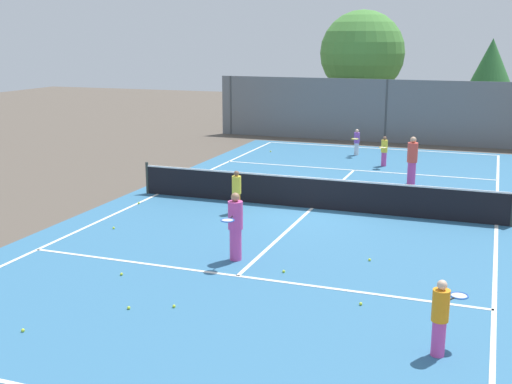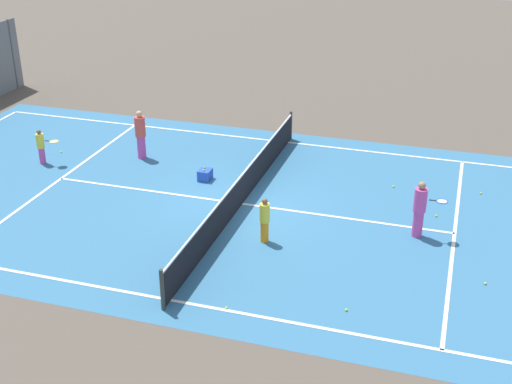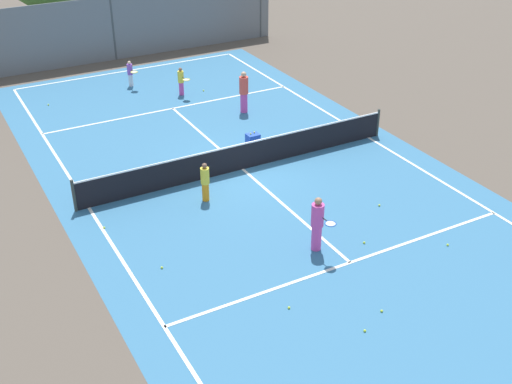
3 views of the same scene
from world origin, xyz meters
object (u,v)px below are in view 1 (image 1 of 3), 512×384
(player_0, at_px, (384,151))
(tennis_ball_1, at_px, (23,330))
(player_5, at_px, (357,142))
(tennis_ball_3, at_px, (129,308))
(player_2, at_px, (237,192))
(player_3, at_px, (235,226))
(tennis_ball_0, at_px, (370,260))
(tennis_ball_7, at_px, (361,304))
(tennis_ball_8, at_px, (121,274))
(ball_crate, at_px, (366,194))
(tennis_ball_10, at_px, (139,203))
(player_4, at_px, (412,160))
(tennis_ball_6, at_px, (408,167))
(tennis_ball_9, at_px, (284,271))
(player_1, at_px, (441,316))
(tennis_ball_2, at_px, (271,151))
(tennis_ball_4, at_px, (114,228))
(tennis_ball_5, at_px, (174,306))

(player_0, distance_m, tennis_ball_1, 18.50)
(player_5, distance_m, tennis_ball_3, 18.75)
(player_0, bearing_deg, player_2, -108.48)
(player_3, bearing_deg, tennis_ball_0, 18.66)
(tennis_ball_7, bearing_deg, tennis_ball_1, -149.10)
(tennis_ball_8, bearing_deg, ball_crate, 66.78)
(tennis_ball_3, relative_size, tennis_ball_10, 1.00)
(player_4, xyz_separation_m, tennis_ball_6, (-0.48, 3.03, -0.87))
(player_3, height_order, tennis_ball_8, player_3)
(player_2, xyz_separation_m, tennis_ball_8, (-0.46, -5.93, -0.65))
(player_4, height_order, tennis_ball_6, player_4)
(tennis_ball_3, xyz_separation_m, tennis_ball_9, (2.27, 3.04, 0.00))
(player_2, relative_size, player_3, 0.79)
(tennis_ball_6, relative_size, tennis_ball_10, 1.00)
(player_0, relative_size, player_3, 0.75)
(tennis_ball_9, bearing_deg, player_0, 89.73)
(tennis_ball_8, distance_m, tennis_ball_9, 3.71)
(player_1, relative_size, tennis_ball_1, 20.73)
(tennis_ball_9, bearing_deg, tennis_ball_7, -31.48)
(tennis_ball_3, xyz_separation_m, tennis_ball_7, (4.31, 1.80, 0.00))
(tennis_ball_2, xyz_separation_m, tennis_ball_9, (5.49, -15.13, 0.00))
(player_3, height_order, player_4, player_4)
(tennis_ball_0, xyz_separation_m, tennis_ball_8, (-5.13, -2.92, 0.00))
(player_0, height_order, tennis_ball_7, player_0)
(ball_crate, relative_size, tennis_ball_1, 7.17)
(player_4, bearing_deg, player_1, -80.95)
(player_2, bearing_deg, tennis_ball_7, -48.91)
(tennis_ball_4, xyz_separation_m, tennis_ball_9, (5.59, -1.68, 0.00))
(player_1, relative_size, tennis_ball_2, 20.73)
(ball_crate, height_order, tennis_ball_9, ball_crate)
(player_1, xyz_separation_m, tennis_ball_8, (-7.12, 1.45, -0.68))
(player_1, distance_m, tennis_ball_6, 16.58)
(player_0, relative_size, tennis_ball_3, 19.04)
(tennis_ball_2, height_order, tennis_ball_8, same)
(ball_crate, xyz_separation_m, tennis_ball_2, (-5.94, 7.55, -0.15))
(player_4, distance_m, ball_crate, 3.16)
(player_2, height_order, tennis_ball_10, player_2)
(ball_crate, distance_m, tennis_ball_6, 5.93)
(tennis_ball_0, xyz_separation_m, tennis_ball_5, (-3.17, -4.14, 0.00))
(ball_crate, height_order, tennis_ball_1, ball_crate)
(tennis_ball_6, height_order, tennis_ball_9, same)
(ball_crate, height_order, tennis_ball_3, ball_crate)
(player_3, bearing_deg, ball_crate, 75.68)
(ball_crate, height_order, tennis_ball_0, ball_crate)
(player_5, xyz_separation_m, tennis_ball_3, (-0.73, -18.73, -0.59))
(player_3, distance_m, tennis_ball_7, 3.90)
(tennis_ball_1, bearing_deg, tennis_ball_10, 107.15)
(tennis_ball_5, bearing_deg, tennis_ball_6, 80.98)
(ball_crate, height_order, tennis_ball_8, ball_crate)
(player_5, distance_m, tennis_ball_9, 15.77)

